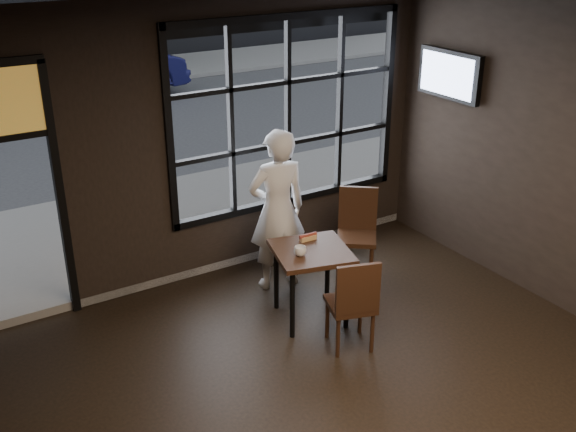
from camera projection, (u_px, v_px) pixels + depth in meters
ceiling at (425, 41)px, 4.02m from camera, size 6.00×7.00×0.02m
window_frame at (288, 113)px, 7.89m from camera, size 3.06×0.12×2.28m
cafe_table at (311, 284)px, 7.00m from camera, size 0.91×0.91×0.81m
chair_near at (350, 301)px, 6.51m from camera, size 0.54×0.54×0.99m
chair_window at (357, 235)px, 7.82m from camera, size 0.63×0.63×1.04m
man at (277, 210)px, 7.44m from camera, size 0.73×0.53×1.86m
hotdog at (308, 237)px, 7.03m from camera, size 0.20×0.09×0.06m
cup at (300, 251)px, 6.70m from camera, size 0.17×0.17×0.10m
tv at (449, 75)px, 7.92m from camera, size 0.11×0.97×0.57m
navy_car at (96, 69)px, 15.16m from camera, size 4.36×2.22×1.37m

